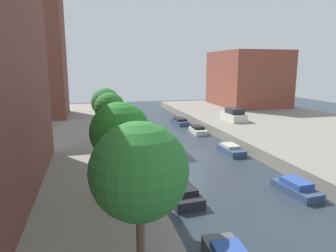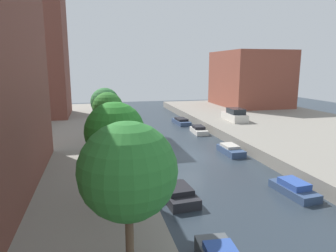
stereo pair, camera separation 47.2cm
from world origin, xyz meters
TOP-DOWN VIEW (x-y plane):
  - ground_plane at (0.00, 0.00)m, footprint 84.00×84.00m
  - apartment_tower_far at (-16.00, 19.36)m, footprint 10.00×8.48m
  - low_block_right at (18.00, 23.29)m, footprint 10.00×12.30m
  - street_tree_0 at (-6.84, -15.21)m, footprint 2.96×2.96m
  - street_tree_1 at (-6.84, -9.75)m, footprint 2.81×2.81m
  - street_tree_2 at (-6.84, -3.05)m, footprint 2.06×2.06m
  - street_tree_3 at (-6.84, 2.11)m, footprint 2.38×2.38m
  - parked_car at (8.97, 10.03)m, footprint 1.98×4.38m
  - moored_boat_left_2 at (-3.31, -7.98)m, footprint 1.87×3.42m
  - moored_boat_left_3 at (-3.55, -1.86)m, footprint 1.57×3.28m
  - moored_boat_left_4 at (-3.77, 4.81)m, footprint 1.32×3.23m
  - moored_boat_left_5 at (-3.29, 13.49)m, footprint 1.48×3.67m
  - moored_boat_right_1 at (3.68, -8.91)m, footprint 1.56×3.23m
  - moored_boat_right_2 at (3.75, -0.02)m, footprint 1.43×3.17m
  - moored_boat_right_3 at (3.81, 8.55)m, footprint 1.51×3.28m
  - moored_boat_right_4 at (3.44, 14.51)m, footprint 1.66×4.02m

SIDE VIEW (x-z plane):
  - ground_plane at x=0.00m, z-range 0.00..0.00m
  - moored_boat_left_5 at x=-3.29m, z-range 0.00..0.46m
  - moored_boat_right_4 at x=3.44m, z-range -0.06..0.73m
  - moored_boat_right_2 at x=3.75m, z-range -0.05..0.72m
  - moored_boat_right_1 at x=3.68m, z-range -0.07..0.78m
  - moored_boat_right_3 at x=3.81m, z-range -0.07..0.78m
  - moored_boat_left_4 at x=-3.77m, z-range -0.07..0.80m
  - moored_boat_left_2 at x=-3.31m, z-range -0.06..0.80m
  - moored_boat_left_3 at x=-3.55m, z-range -0.08..0.84m
  - parked_car at x=8.97m, z-range 0.88..2.42m
  - street_tree_0 at x=-6.84m, z-range 2.02..7.04m
  - street_tree_1 at x=-6.84m, z-range 2.05..7.03m
  - street_tree_3 at x=-6.84m, z-range 2.18..6.99m
  - street_tree_2 at x=-6.84m, z-range 2.32..7.18m
  - low_block_right at x=18.00m, z-range 1.00..10.03m
  - apartment_tower_far at x=-16.00m, z-range 1.00..19.18m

